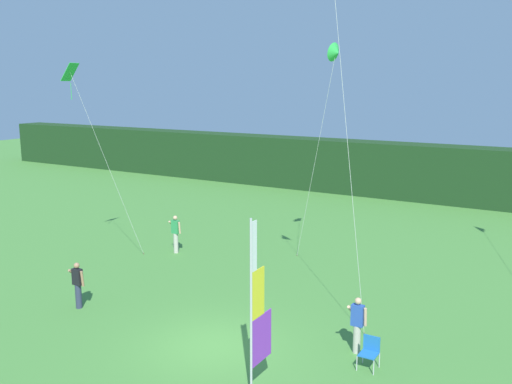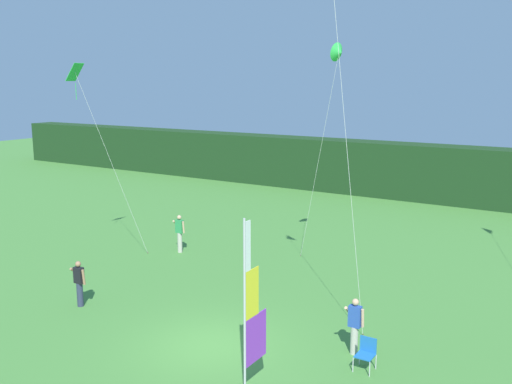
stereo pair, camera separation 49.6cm
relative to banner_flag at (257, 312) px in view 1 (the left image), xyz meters
name	(u,v)px [view 1 (the left image)]	position (x,y,z in m)	size (l,w,h in m)	color
ground_plane	(214,346)	(-2.49, 1.67, -2.25)	(120.00, 120.00, 0.00)	#478438
distant_treeline	(427,173)	(-2.49, 26.66, -0.38)	(80.00, 2.40, 3.73)	#193819
banner_flag	(257,312)	(0.00, 0.00, 0.00)	(0.06, 1.03, 4.69)	#B7B7BC
person_near_banner	(357,323)	(1.34, 3.48, -1.34)	(0.55, 0.48, 1.70)	#B7B2A3
person_mid_field	(78,284)	(-8.28, 1.70, -1.36)	(0.55, 0.48, 1.66)	#2D334C
person_far_left	(176,233)	(-9.45, 8.63, -1.29)	(0.55, 0.48, 1.77)	#B7B2A3
folding_chair	(370,350)	(1.97, 2.82, -1.73)	(0.51, 0.51, 0.89)	#BCBCC1
kite_green_delta_1	(336,54)	(-2.38, 10.19, 6.68)	(2.30, 1.28, 9.36)	brown
kite_green_diamond_3	(74,83)	(-12.11, 5.54, 5.51)	(1.94, 2.62, 8.60)	brown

